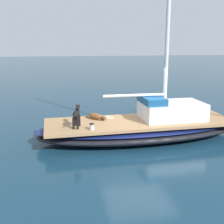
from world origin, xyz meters
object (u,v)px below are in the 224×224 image
at_px(deck_winch, 92,127).
at_px(dog_black, 77,115).
at_px(dog_brown, 96,116).
at_px(coiled_rope, 109,117).
at_px(sailboat_main, 140,129).

bearing_deg(deck_winch, dog_black, -129.05).
relative_size(dog_brown, coiled_rope, 2.30).
distance_m(sailboat_main, dog_black, 2.40).
xyz_separation_m(sailboat_main, deck_winch, (0.81, -1.78, 0.42)).
xyz_separation_m(dog_brown, coiled_rope, (-0.09, 0.48, -0.08)).
distance_m(dog_brown, coiled_rope, 0.50).
bearing_deg(dog_black, sailboat_main, 101.07).
bearing_deg(sailboat_main, dog_brown, -105.63).
distance_m(sailboat_main, dog_brown, 1.62).
height_order(sailboat_main, coiled_rope, coiled_rope).
height_order(dog_black, deck_winch, dog_black).
bearing_deg(dog_brown, deck_winch, -13.02).
bearing_deg(dog_brown, sailboat_main, 74.37).
distance_m(deck_winch, coiled_rope, 1.53).
height_order(dog_brown, deck_winch, dog_brown).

